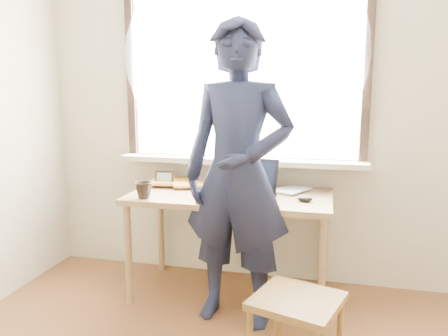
% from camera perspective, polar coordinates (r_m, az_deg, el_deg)
% --- Properties ---
extents(room_shell, '(3.52, 4.02, 2.61)m').
position_cam_1_polar(room_shell, '(1.53, -4.13, 17.06)').
color(room_shell, beige).
rests_on(room_shell, ground).
extents(desk, '(1.38, 0.69, 0.74)m').
position_cam_1_polar(desk, '(3.05, 0.82, -4.77)').
color(desk, olive).
rests_on(desk, ground).
extents(laptop, '(0.42, 0.37, 0.25)m').
position_cam_1_polar(laptop, '(2.97, 3.16, -2.54)').
color(laptop, black).
rests_on(laptop, desk).
extents(mug_white, '(0.17, 0.17, 0.11)m').
position_cam_1_polar(mug_white, '(3.16, 0.06, -1.81)').
color(mug_white, white).
rests_on(mug_white, desk).
extents(mug_dark, '(0.16, 0.16, 0.11)m').
position_cam_1_polar(mug_dark, '(2.94, -10.46, -2.88)').
color(mug_dark, black).
rests_on(mug_dark, desk).
extents(mouse, '(0.10, 0.07, 0.04)m').
position_cam_1_polar(mouse, '(2.86, 10.52, -3.98)').
color(mouse, black).
rests_on(mouse, desk).
extents(desk_clutter, '(0.82, 0.45, 0.04)m').
position_cam_1_polar(desk_clutter, '(3.30, -2.13, -1.92)').
color(desk_clutter, white).
rests_on(desk_clutter, desk).
extents(book_a, '(0.25, 0.31, 0.03)m').
position_cam_1_polar(book_a, '(3.38, -5.46, -1.76)').
color(book_a, white).
rests_on(book_a, desk).
extents(book_b, '(0.29, 0.32, 0.02)m').
position_cam_1_polar(book_b, '(3.18, 7.30, -2.64)').
color(book_b, white).
rests_on(book_b, desk).
extents(picture_frame, '(0.14, 0.02, 0.11)m').
position_cam_1_polar(picture_frame, '(3.26, -7.78, -1.50)').
color(picture_frame, black).
rests_on(picture_frame, desk).
extents(work_chair, '(0.51, 0.50, 0.42)m').
position_cam_1_polar(work_chair, '(2.35, 9.49, -17.78)').
color(work_chair, brown).
rests_on(work_chair, ground).
extents(person, '(0.73, 0.52, 1.87)m').
position_cam_1_polar(person, '(2.67, 1.82, -0.93)').
color(person, black).
rests_on(person, ground).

